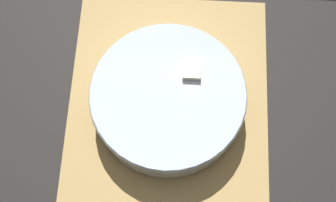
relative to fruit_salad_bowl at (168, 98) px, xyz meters
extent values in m
plane|color=black|center=(0.00, 0.00, -0.05)|extent=(6.00, 6.00, 0.00)
cube|color=tan|center=(0.00, 0.00, -0.04)|extent=(0.48, 0.38, 0.01)
cube|color=#4C381E|center=(-0.18, 0.00, -0.04)|extent=(0.01, 0.37, 0.00)
cube|color=#4C381E|center=(-0.13, 0.00, -0.04)|extent=(0.01, 0.37, 0.00)
cube|color=#4C381E|center=(-0.08, 0.00, -0.04)|extent=(0.01, 0.37, 0.00)
cube|color=#4C381E|center=(-0.03, 0.00, -0.04)|extent=(0.01, 0.37, 0.00)
cube|color=#4C381E|center=(0.03, 0.00, -0.04)|extent=(0.01, 0.37, 0.00)
cube|color=#4C381E|center=(0.08, 0.00, -0.04)|extent=(0.01, 0.37, 0.00)
cube|color=#4C381E|center=(0.13, 0.00, -0.04)|extent=(0.01, 0.37, 0.00)
cylinder|color=silver|center=(0.00, 0.00, 0.00)|extent=(0.28, 0.28, 0.07)
torus|color=silver|center=(0.00, 0.00, 0.02)|extent=(0.28, 0.28, 0.01)
cylinder|color=#F7EFC6|center=(-0.01, 0.03, 0.00)|extent=(0.03, 0.03, 0.01)
cylinder|color=#F7EFC6|center=(0.02, 0.05, 0.01)|extent=(0.03, 0.03, 0.01)
cylinder|color=#F7EFC6|center=(0.08, 0.04, 0.01)|extent=(0.03, 0.03, 0.01)
cylinder|color=#F7EFC6|center=(0.04, -0.04, -0.01)|extent=(0.03, 0.03, 0.01)
cylinder|color=#F7EFC6|center=(-0.01, 0.02, -0.02)|extent=(0.03, 0.03, 0.01)
cylinder|color=#F7EFC6|center=(-0.05, 0.04, 0.00)|extent=(0.03, 0.03, 0.01)
cylinder|color=#F7EFC6|center=(-0.11, -0.02, 0.02)|extent=(0.03, 0.03, 0.01)
cylinder|color=#F7EFC6|center=(-0.08, 0.01, 0.02)|extent=(0.03, 0.03, 0.01)
cube|color=beige|center=(-0.02, -0.11, -0.02)|extent=(0.03, 0.03, 0.03)
cube|color=beige|center=(-0.07, -0.05, -0.01)|extent=(0.03, 0.03, 0.03)
cube|color=beige|center=(-0.08, -0.02, -0.02)|extent=(0.03, 0.03, 0.03)
cube|color=beige|center=(-0.09, 0.06, -0.03)|extent=(0.03, 0.03, 0.03)
cube|color=beige|center=(0.08, -0.03, -0.03)|extent=(0.03, 0.03, 0.03)
cube|color=beige|center=(-0.04, 0.04, 0.03)|extent=(0.03, 0.03, 0.03)
ellipsoid|color=red|center=(-0.02, 0.08, -0.02)|extent=(0.04, 0.02, 0.02)
ellipsoid|color=orange|center=(-0.05, 0.08, -0.01)|extent=(0.03, 0.02, 0.01)
ellipsoid|color=orange|center=(0.06, 0.08, 0.01)|extent=(0.02, 0.01, 0.01)
ellipsoid|color=orange|center=(0.08, 0.00, 0.02)|extent=(0.03, 0.02, 0.02)
ellipsoid|color=orange|center=(0.03, 0.10, -0.01)|extent=(0.03, 0.02, 0.01)
camera|label=1|loc=(0.29, 0.01, 0.80)|focal=50.00mm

